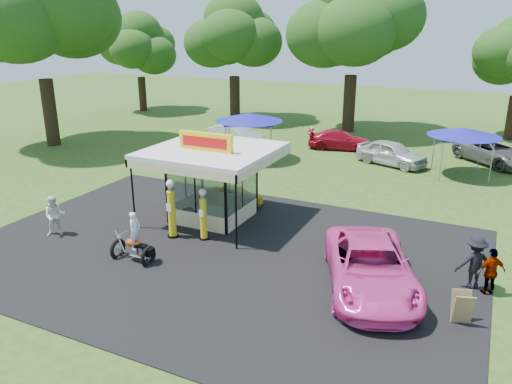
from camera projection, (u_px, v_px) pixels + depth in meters
ground at (192, 272)px, 18.32m from camera, size 120.00×120.00×0.00m
asphalt_apron at (219, 251)px, 20.02m from camera, size 20.00×14.00×0.04m
gas_station_kiosk at (213, 182)px, 22.83m from camera, size 5.40×5.40×4.18m
gas_pump_left at (172, 210)px, 20.93m from camera, size 0.48×0.48×2.58m
gas_pump_right at (203, 216)px, 20.75m from camera, size 0.42×0.42×2.27m
motorcycle at (134, 242)px, 18.92m from camera, size 1.77×0.85×2.10m
spare_tires at (189, 217)px, 22.53m from camera, size 1.03×0.85×0.83m
a_frame_sign at (462, 308)px, 15.03m from camera, size 0.63×0.69×1.04m
kiosk_car at (236, 195)px, 25.13m from camera, size 2.82×1.13×0.96m
pink_sedan at (370, 267)px, 16.93m from camera, size 4.79×6.59×1.67m
spectator_west at (55, 216)px, 21.26m from camera, size 1.10×1.08×1.78m
spectator_east_a at (475, 263)px, 16.94m from camera, size 1.43×1.19×1.93m
spectator_east_b at (491, 272)px, 16.57m from camera, size 1.05×0.88×1.68m
bg_car_a at (236, 134)px, 37.62m from camera, size 4.86×2.74×1.52m
bg_car_b at (340, 140)px, 36.15m from camera, size 4.96×2.90×1.35m
bg_car_c at (392, 153)px, 32.06m from camera, size 4.95×3.33×1.57m
bg_car_d at (495, 152)px, 32.29m from camera, size 5.86×5.77×1.56m
tent_west at (249, 117)px, 32.78m from camera, size 4.47×4.47×3.12m
tent_east at (464, 132)px, 29.15m from camera, size 4.19×4.19×2.93m
oak_far_a at (139, 50)px, 50.52m from camera, size 8.19×8.19×9.70m
oak_far_b at (234, 42)px, 45.47m from camera, size 9.36×9.36×11.16m
oak_far_c at (354, 27)px, 39.68m from camera, size 11.23×11.23×13.24m
oak_near at (37, 18)px, 34.75m from camera, size 12.53×12.53×14.43m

